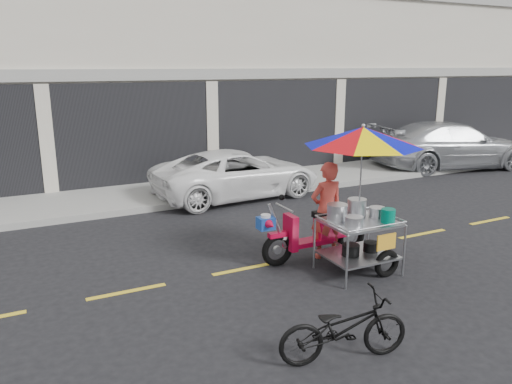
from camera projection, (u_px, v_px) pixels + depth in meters
name	position (u px, v px, depth m)	size (l,w,h in m)	color
ground	(342.00, 250.00, 9.32)	(90.00, 90.00, 0.00)	black
sidewalk	(226.00, 185.00, 14.07)	(45.00, 3.00, 0.15)	gray
shophouse_block	(240.00, 41.00, 18.67)	(36.00, 8.11, 10.40)	beige
centerline	(342.00, 250.00, 9.32)	(42.00, 0.10, 0.01)	gold
white_pickup	(237.00, 173.00, 12.95)	(2.04, 4.42, 1.23)	white
silver_pickup	(451.00, 145.00, 16.51)	(2.16, 5.30, 1.54)	#AAADB1
near_bicycle	(344.00, 328.00, 5.75)	(0.55, 1.56, 0.82)	black
food_vendor_rig	(347.00, 177.00, 8.23)	(2.43, 1.96, 2.47)	black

